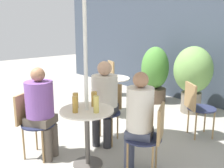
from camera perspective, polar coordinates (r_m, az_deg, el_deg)
ground_plane at (r=3.48m, az=-7.42°, el=-16.36°), size 20.00×20.00×0.00m
storefront_wall at (r=5.68m, az=22.14°, el=10.05°), size 10.00×0.06×3.00m
cafe_table_near at (r=3.18m, az=-5.46°, el=-8.74°), size 0.65×0.65×0.71m
cafe_table_far at (r=4.94m, az=-0.11°, el=-0.63°), size 0.68×0.68×0.71m
bistro_chair_0 at (r=2.98m, az=8.50°, el=-10.55°), size 0.49×0.48×0.84m
bistro_chair_1 at (r=3.86m, az=-0.95°, el=-4.89°), size 0.48×0.49×0.84m
bistro_chair_2 at (r=3.54m, az=-17.06°, el=-7.14°), size 0.49×0.48×0.84m
bistro_chair_3 at (r=4.15m, az=17.86°, el=-4.22°), size 0.48×0.49×0.84m
bistro_chair_4 at (r=6.23m, az=-1.08°, el=2.04°), size 0.46×0.47×0.84m
seated_person_0 at (r=2.93m, az=5.84°, el=-6.63°), size 0.38×0.37×1.20m
seated_person_1 at (r=3.67m, az=-1.70°, el=-2.67°), size 0.45×0.46×1.20m
seated_person_2 at (r=3.40m, az=-15.23°, el=-4.53°), size 0.44×0.43×1.18m
beer_glass_0 at (r=2.98m, az=-3.46°, el=-4.44°), size 0.06×0.06×0.20m
beer_glass_1 at (r=3.21m, az=-3.91°, el=-3.28°), size 0.07×0.07×0.18m
beer_glass_2 at (r=3.17m, az=-7.91°, el=-3.56°), size 0.07×0.07×0.18m
beer_glass_3 at (r=3.01m, az=-8.05°, el=-4.42°), size 0.06×0.06×0.19m
potted_plant_0 at (r=5.80m, az=9.31°, el=2.35°), size 0.60×0.60×1.22m
potted_plant_1 at (r=5.23m, az=17.19°, el=2.24°), size 0.73×0.73×1.29m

